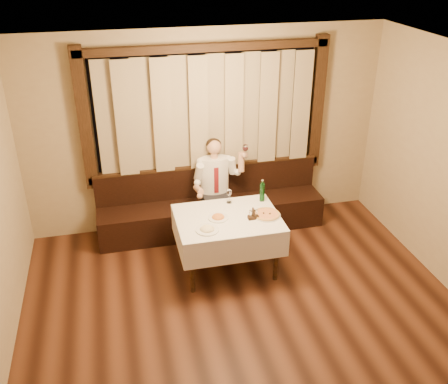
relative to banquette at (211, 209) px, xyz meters
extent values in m
cube|color=black|center=(0.00, -2.72, -0.32)|extent=(5.00, 6.00, 0.01)
cube|color=silver|center=(0.00, -2.72, 2.49)|extent=(5.00, 6.00, 0.01)
cube|color=tan|center=(0.00, 0.28, 1.09)|extent=(5.00, 0.01, 2.80)
cube|color=black|center=(0.00, 0.26, 1.39)|extent=(3.00, 0.02, 1.60)
cube|color=orange|center=(-0.70, 0.25, 1.09)|extent=(0.50, 0.01, 0.40)
cube|color=black|center=(0.00, 0.22, 0.54)|extent=(3.30, 0.12, 0.10)
cube|color=black|center=(0.00, 0.22, 2.24)|extent=(3.30, 0.12, 0.10)
cube|color=black|center=(-1.60, 0.22, 1.39)|extent=(0.16, 0.12, 1.90)
cube|color=black|center=(1.60, 0.22, 1.39)|extent=(0.16, 0.12, 1.90)
cube|color=#8A7B59|center=(0.00, 0.16, 1.39)|extent=(2.90, 0.08, 1.55)
cube|color=black|center=(0.00, -0.04, -0.09)|extent=(3.20, 0.60, 0.45)
cube|color=black|center=(0.00, 0.20, 0.36)|extent=(3.20, 0.12, 0.45)
cube|color=black|center=(0.00, 0.20, 0.61)|extent=(3.20, 0.14, 0.04)
cylinder|color=black|center=(-0.52, -1.39, 0.04)|extent=(0.06, 0.06, 0.71)
cylinder|color=black|center=(0.52, -1.39, 0.04)|extent=(0.06, 0.06, 0.71)
cylinder|color=black|center=(-0.52, -0.65, 0.04)|extent=(0.06, 0.06, 0.71)
cylinder|color=black|center=(0.52, -0.65, 0.04)|extent=(0.06, 0.06, 0.71)
cube|color=black|center=(0.00, -1.02, 0.42)|extent=(1.20, 0.90, 0.04)
cube|color=white|center=(0.00, -1.02, 0.44)|extent=(1.26, 0.96, 0.01)
cube|color=white|center=(0.00, -1.50, 0.27)|extent=(1.26, 0.01, 0.35)
cube|color=white|center=(0.00, -0.54, 0.27)|extent=(1.26, 0.01, 0.35)
cube|color=white|center=(-0.63, -1.02, 0.27)|extent=(0.01, 0.96, 0.35)
cube|color=white|center=(0.63, -1.02, 0.27)|extent=(0.01, 0.96, 0.35)
cylinder|color=white|center=(0.47, -1.10, 0.45)|extent=(0.35, 0.35, 0.01)
cylinder|color=#CF451F|center=(0.47, -1.10, 0.46)|extent=(0.32, 0.32, 0.01)
torus|color=tan|center=(0.47, -1.10, 0.47)|extent=(0.33, 0.33, 0.02)
sphere|color=black|center=(0.44, -1.08, 0.47)|extent=(0.02, 0.02, 0.02)
sphere|color=black|center=(0.51, -1.11, 0.47)|extent=(0.02, 0.02, 0.02)
cylinder|color=white|center=(-0.12, -1.03, 0.45)|extent=(0.25, 0.25, 0.02)
ellipsoid|color=#B7581D|center=(-0.12, -1.03, 0.50)|extent=(0.16, 0.16, 0.07)
cylinder|color=white|center=(-0.31, -1.27, 0.45)|extent=(0.27, 0.27, 0.02)
ellipsoid|color=beige|center=(-0.31, -1.27, 0.50)|extent=(0.17, 0.17, 0.08)
cylinder|color=#11531C|center=(0.53, -0.72, 0.57)|extent=(0.07, 0.07, 0.24)
cylinder|color=#11531C|center=(0.53, -0.72, 0.71)|extent=(0.03, 0.03, 0.06)
cylinder|color=silver|center=(0.53, -0.72, 0.74)|extent=(0.03, 0.03, 0.01)
cylinder|color=white|center=(0.10, -0.67, 0.45)|extent=(0.07, 0.07, 0.01)
cylinder|color=white|center=(0.10, -0.67, 0.50)|extent=(0.01, 0.01, 0.10)
ellipsoid|color=white|center=(0.10, -0.67, 0.60)|extent=(0.07, 0.07, 0.09)
cube|color=black|center=(0.29, -1.14, 0.47)|extent=(0.13, 0.07, 0.04)
cube|color=black|center=(0.29, -1.14, 0.54)|extent=(0.02, 0.07, 0.10)
cylinder|color=white|center=(0.25, -1.14, 0.52)|extent=(0.03, 0.03, 0.08)
cylinder|color=silver|center=(0.25, -1.14, 0.56)|extent=(0.04, 0.04, 0.01)
cylinder|color=white|center=(0.33, -1.13, 0.52)|extent=(0.03, 0.03, 0.08)
cylinder|color=silver|center=(0.33, -1.13, 0.56)|extent=(0.04, 0.04, 0.01)
cube|color=black|center=(0.05, -0.16, 0.22)|extent=(0.38, 0.43, 0.15)
cube|color=black|center=(-0.05, -0.37, -0.09)|extent=(0.10, 0.11, 0.45)
cube|color=black|center=(0.16, -0.37, -0.09)|extent=(0.10, 0.11, 0.45)
ellipsoid|color=white|center=(0.05, -0.01, 0.55)|extent=(0.40, 0.25, 0.51)
cube|color=maroon|center=(0.05, -0.14, 0.52)|extent=(0.06, 0.01, 0.38)
cylinder|color=tan|center=(0.05, -0.01, 0.84)|extent=(0.09, 0.09, 0.08)
sphere|color=tan|center=(0.05, -0.01, 0.96)|extent=(0.20, 0.20, 0.20)
ellipsoid|color=black|center=(0.05, 0.01, 0.99)|extent=(0.20, 0.20, 0.15)
sphere|color=white|center=(-0.14, -0.01, 0.76)|extent=(0.12, 0.12, 0.12)
sphere|color=white|center=(0.24, -0.01, 0.76)|extent=(0.12, 0.12, 0.12)
sphere|color=tan|center=(-0.23, -0.40, 0.44)|extent=(0.08, 0.08, 0.08)
sphere|color=tan|center=(0.43, -0.18, 0.88)|extent=(0.09, 0.09, 0.09)
cylinder|color=white|center=(0.43, -0.20, 0.92)|extent=(0.01, 0.01, 0.10)
ellipsoid|color=white|center=(0.43, -0.20, 1.00)|extent=(0.08, 0.08, 0.10)
ellipsoid|color=#4C070F|center=(0.43, -0.20, 0.98)|extent=(0.06, 0.06, 0.06)
camera|label=1|loc=(-1.26, -6.14, 3.52)|focal=40.00mm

